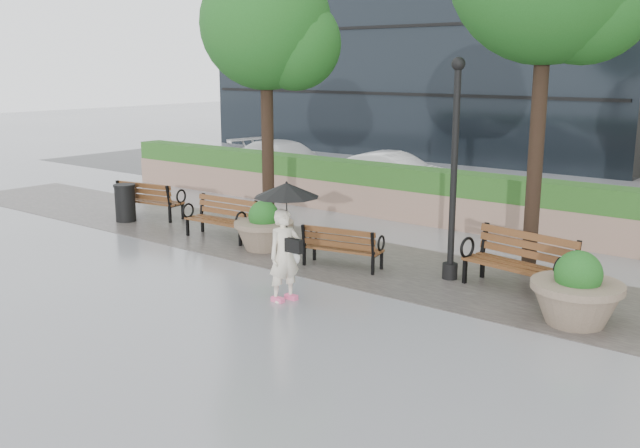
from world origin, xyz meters
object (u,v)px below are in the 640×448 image
Objects in this scene: bench_2 at (342,255)px; pedestrian at (286,230)px; lamppost at (453,185)px; car_left at (285,161)px; planter_right at (577,296)px; bench_1 at (221,227)px; car_right at (394,173)px; bench_0 at (151,207)px; trash_bin at (125,204)px; planter_left at (264,231)px; bench_3 at (518,275)px.

bench_2 is 0.82× the size of pedestrian.
lamppost is 12.02m from car_left.
lamppost is at bearing -114.49° from car_left.
planter_right is at bearing -46.57° from pedestrian.
bench_2 is (3.57, -0.18, -0.03)m from bench_1.
pedestrian is (0.44, -2.16, 0.97)m from bench_2.
planter_right is 11.49m from car_right.
car_left is at bearing 60.53° from pedestrian.
pedestrian reaches higher than bench_1.
pedestrian is at bearing 149.18° from bench_0.
trash_bin is (-3.21, -0.21, 0.18)m from bench_1.
car_right is at bearing -121.96° from bench_0.
bench_2 is 4.64m from planter_right.
planter_left is (4.49, -0.56, 0.13)m from bench_0.
planter_left is at bearing 68.27° from pedestrian.
bench_0 is 0.92× the size of bench_3.
trash_bin is at bearing -166.37° from bench_3.
bench_2 is 2.15m from planter_left.
bench_2 is (6.64, -0.65, -0.04)m from bench_0.
lamppost is (8.79, 0.66, 1.31)m from trash_bin.
pedestrian is (4.15, -9.78, 0.59)m from car_right.
bench_1 is 8.22m from planter_right.
lamppost is at bearing 1.97° from bench_1.
bench_0 is 1.14× the size of bench_2.
bench_2 is at bearing 30.83° from pedestrian.
bench_2 is at bearing 0.24° from trash_bin.
pedestrian reaches higher than bench_2.
trash_bin is at bearing 178.71° from planter_right.
bench_3 is at bearing -179.96° from bench_2.
car_left is at bearing 98.61° from trash_bin.
planter_right is 0.36× the size of car_right.
car_left is at bearing 148.65° from planter_right.
pedestrian is at bearing -125.51° from bench_3.
bench_3 is at bearing -25.96° from pedestrian.
car_right is 10.64m from pedestrian.
bench_2 is at bearing -159.39° from car_right.
car_left reaches higher than planter_right.
trash_bin is at bearing -175.71° from lamppost.
bench_1 is 3.58m from bench_2.
bench_3 is at bearing 144.63° from planter_right.
lamppost reaches higher than bench_3.
bench_1 is at bearing -166.27° from bench_3.
bench_3 is 0.53× the size of car_right.
car_right reaches higher than bench_3.
bench_1 is 1.08× the size of bench_2.
pedestrian reaches higher than trash_bin.
car_right reaches higher than bench_1.
bench_1 is 1.44m from planter_left.
car_right is at bearing -76.74° from car_left.
trash_bin is (-0.15, -0.68, 0.17)m from bench_0.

